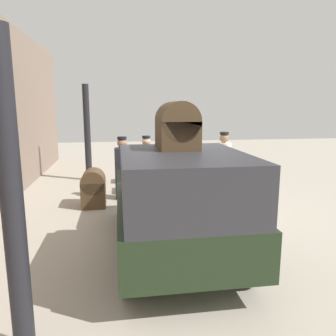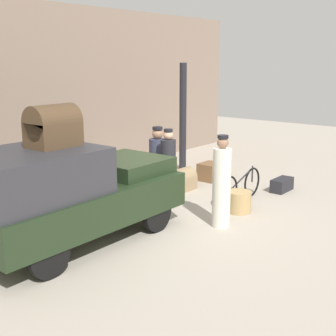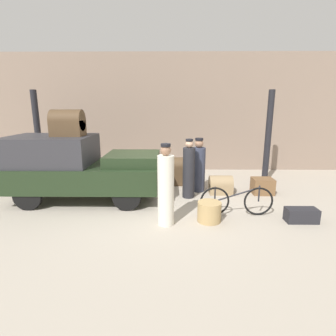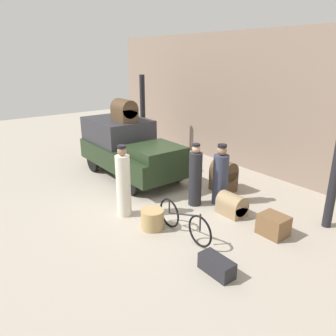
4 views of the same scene
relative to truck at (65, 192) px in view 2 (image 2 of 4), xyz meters
name	(u,v)px [view 2 (image 2 of 4)]	position (x,y,z in m)	size (l,w,h in m)	color
ground_plane	(170,216)	(2.25, -0.47, -0.94)	(30.00, 30.00, 0.00)	#A89E8E
station_building_facade	(40,96)	(2.25, 3.60, 1.31)	(16.00, 0.15, 4.50)	gray
canopy_pillar_right	(183,117)	(5.74, 1.82, 0.58)	(0.20, 0.20, 3.04)	black
truck	(65,192)	(0.00, 0.00, 0.00)	(3.95, 1.80, 1.75)	black
bicycle	(241,186)	(4.07, -1.08, -0.59)	(1.71, 0.04, 0.73)	black
wicker_basket	(239,202)	(3.38, -1.42, -0.72)	(0.53, 0.53, 0.45)	tan
porter_lifting_near_truck	(168,169)	(3.02, 0.18, -0.18)	(0.34, 0.34, 1.65)	#232328
porter_carrying_trunk	(222,185)	(2.42, -1.59, -0.12)	(0.35, 0.35, 1.77)	silver
porter_with_bicycle	(158,164)	(3.35, 0.76, -0.21)	(0.40, 0.40, 1.61)	#33384C
suitcase_black_upright	(210,172)	(5.22, 0.51, -0.71)	(0.59, 0.49, 0.46)	brown
trunk_wicker_pale	(282,185)	(5.42, -1.44, -0.78)	(0.68, 0.32, 0.31)	#232328
trunk_barrel_dark	(120,175)	(2.81, 1.47, -0.48)	(0.63, 0.55, 0.90)	#4C3823
trunk_umber_medium	(182,180)	(3.99, 0.53, -0.70)	(0.67, 0.48, 0.53)	#937A56
trunk_on_truck_roof	(53,127)	(-0.18, 0.00, 1.13)	(0.80, 0.56, 0.69)	#4C3823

